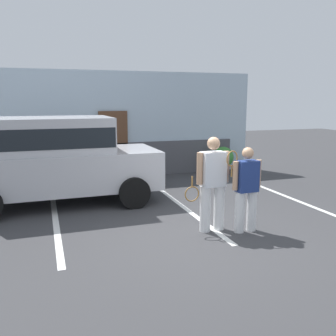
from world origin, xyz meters
The scene contains 9 objects.
ground_plane centered at (0.00, 0.00, 0.00)m, with size 40.00×40.00×0.00m, color #38383A.
parking_stripe_0 centered at (-2.52, 1.50, 0.00)m, with size 0.12×4.40×0.01m, color silver.
parking_stripe_1 centered at (0.33, 1.50, 0.00)m, with size 0.12×4.40×0.01m, color silver.
parking_stripe_2 centered at (3.17, 1.50, 0.00)m, with size 0.12×4.40×0.01m, color silver.
house_frontage centered at (-0.01, 5.75, 1.56)m, with size 8.36×0.40×3.33m.
parked_suv centered at (-2.43, 2.99, 1.15)m, with size 4.62×2.20×2.05m.
tennis_player_man centered at (0.28, 0.14, 0.92)m, with size 0.92×0.30×1.78m.
tennis_player_woman centered at (0.85, -0.11, 0.84)m, with size 0.74×0.27×1.60m.
potted_plant_by_porch centered at (2.97, 4.97, 0.51)m, with size 0.69×0.69×0.91m.
Camera 1 is at (-2.67, -5.98, 2.45)m, focal length 39.72 mm.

